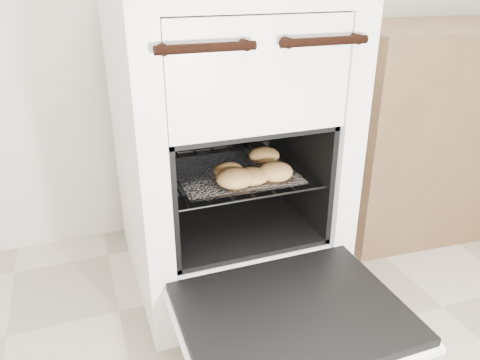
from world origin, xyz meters
The scene contains 6 objects.
stove centered at (0.07, 1.14, 0.48)m, with size 0.64×0.71×0.98m.
oven_door centered at (0.07, 0.61, 0.21)m, with size 0.57×0.45×0.04m.
oven_rack centered at (0.07, 1.07, 0.42)m, with size 0.47×0.45×0.01m.
foil_sheet centered at (0.07, 1.05, 0.43)m, with size 0.36×0.32×0.01m, color white.
baked_rolls centered at (0.11, 0.97, 0.46)m, with size 0.28×0.27×0.05m.
counter centered at (0.99, 1.25, 0.41)m, with size 0.82×0.55×0.82m, color brown.
Camera 1 is at (-0.38, -0.23, 1.01)m, focal length 35.00 mm.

